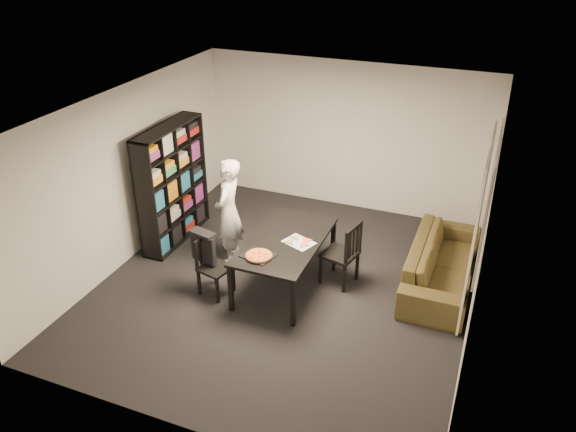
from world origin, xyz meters
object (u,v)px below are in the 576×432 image
at_px(chair_right, 346,250).
at_px(sofa, 442,264).
at_px(person, 229,212).
at_px(bookshelf, 173,184).
at_px(dining_table, 285,244).
at_px(chair_left, 211,261).
at_px(pepperoni_pizza, 259,256).
at_px(baking_tray, 258,256).

relative_size(chair_right, sofa, 0.44).
distance_m(person, sofa, 3.15).
xyz_separation_m(bookshelf, dining_table, (2.14, -0.58, -0.28)).
distance_m(chair_right, sofa, 1.39).
bearing_deg(chair_left, bookshelf, 61.65).
bearing_deg(pepperoni_pizza, sofa, 32.28).
bearing_deg(chair_right, bookshelf, -82.32).
distance_m(bookshelf, person, 1.17).
distance_m(chair_right, baking_tray, 1.29).
bearing_deg(chair_left, person, 21.89).
relative_size(dining_table, sofa, 0.80).
bearing_deg(person, chair_left, 0.88).
bearing_deg(bookshelf, chair_right, -5.08).
height_order(bookshelf, pepperoni_pizza, bookshelf).
relative_size(bookshelf, chair_right, 1.98).
bearing_deg(bookshelf, dining_table, -15.26).
relative_size(bookshelf, sofa, 0.87).
height_order(person, sofa, person).
xyz_separation_m(person, pepperoni_pizza, (0.86, -0.83, -0.07)).
height_order(bookshelf, chair_right, bookshelf).
distance_m(bookshelf, baking_tray, 2.26).
xyz_separation_m(person, sofa, (3.06, 0.55, -0.50)).
bearing_deg(chair_right, pepperoni_pizza, -34.10).
bearing_deg(pepperoni_pizza, dining_table, 74.43).
distance_m(chair_left, sofa, 3.24).
distance_m(chair_left, person, 0.90).
xyz_separation_m(chair_right, pepperoni_pizza, (-0.93, -0.87, 0.21)).
xyz_separation_m(person, baking_tray, (0.84, -0.81, -0.09)).
xyz_separation_m(chair_right, sofa, (1.27, 0.52, -0.23)).
bearing_deg(dining_table, sofa, 22.39).
relative_size(chair_right, pepperoni_pizza, 2.75).
height_order(dining_table, sofa, dining_table).
bearing_deg(pepperoni_pizza, chair_left, 178.70).
bearing_deg(person, sofa, 92.64).
distance_m(dining_table, baking_tray, 0.55).
bearing_deg(person, baking_tray, 38.28).
height_order(pepperoni_pizza, sofa, pepperoni_pizza).
height_order(baking_tray, sofa, baking_tray).
bearing_deg(bookshelf, sofa, 3.56).
relative_size(chair_left, pepperoni_pizza, 2.41).
bearing_deg(bookshelf, chair_left, -41.76).
bearing_deg(chair_right, sofa, 124.97).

